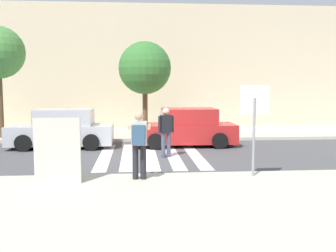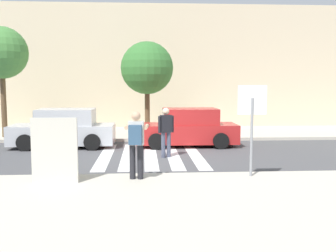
{
  "view_description": "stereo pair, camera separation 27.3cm",
  "coord_description": "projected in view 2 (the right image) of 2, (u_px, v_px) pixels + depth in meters",
  "views": [
    {
      "loc": [
        -0.51,
        -13.65,
        2.55
      ],
      "look_at": [
        0.6,
        -0.2,
        1.1
      ],
      "focal_mm": 42.0,
      "sensor_mm": 36.0,
      "label": 1
    },
    {
      "loc": [
        -0.23,
        -13.67,
        2.55
      ],
      "look_at": [
        0.6,
        -0.2,
        1.1
      ],
      "focal_mm": 42.0,
      "sensor_mm": 36.0,
      "label": 2
    }
  ],
  "objects": [
    {
      "name": "crosswalk_stripe_1",
      "position": [
        128.0,
        156.0,
        14.0
      ],
      "size": [
        0.44,
        5.2,
        0.01
      ],
      "primitive_type": "cube",
      "color": "silver",
      "rests_on": "ground"
    },
    {
      "name": "crosswalk_stripe_4",
      "position": [
        195.0,
        155.0,
        14.15
      ],
      "size": [
        0.44,
        5.2,
        0.01
      ],
      "primitive_type": "cube",
      "color": "silver",
      "rests_on": "ground"
    },
    {
      "name": "street_tree_center",
      "position": [
        147.0,
        68.0,
        18.34
      ],
      "size": [
        2.46,
        2.46,
        4.38
      ],
      "color": "brown",
      "rests_on": "sidewalk_far"
    },
    {
      "name": "crosswalk_stripe_3",
      "position": [
        173.0,
        155.0,
        14.1
      ],
      "size": [
        0.44,
        5.2,
        0.01
      ],
      "primitive_type": "cube",
      "color": "silver",
      "rests_on": "ground"
    },
    {
      "name": "crosswalk_stripe_2",
      "position": [
        151.0,
        155.0,
        14.05
      ],
      "size": [
        0.44,
        5.2,
        0.01
      ],
      "primitive_type": "cube",
      "color": "silver",
      "rests_on": "ground"
    },
    {
      "name": "sidewalk_far",
      "position": [
        149.0,
        133.0,
        19.8
      ],
      "size": [
        60.0,
        4.8,
        0.14
      ],
      "primitive_type": "cube",
      "color": "beige",
      "rests_on": "ground"
    },
    {
      "name": "building_facade_far",
      "position": [
        147.0,
        68.0,
        23.8
      ],
      "size": [
        56.0,
        4.0,
        6.95
      ],
      "primitive_type": "cube",
      "color": "beige",
      "rests_on": "ground"
    },
    {
      "name": "sidewalk_near",
      "position": [
        156.0,
        211.0,
        7.69
      ],
      "size": [
        60.0,
        6.0,
        0.14
      ],
      "primitive_type": "cube",
      "color": "beige",
      "rests_on": "ground"
    },
    {
      "name": "photographer_with_backpack",
      "position": [
        136.0,
        139.0,
        9.88
      ],
      "size": [
        0.63,
        0.88,
        1.72
      ],
      "color": "#232328",
      "rests_on": "sidewalk_near"
    },
    {
      "name": "parked_car_silver",
      "position": [
        64.0,
        129.0,
        15.85
      ],
      "size": [
        4.1,
        1.92,
        1.55
      ],
      "color": "#B7BABF",
      "rests_on": "ground"
    },
    {
      "name": "advertising_board",
      "position": [
        55.0,
        151.0,
        9.52
      ],
      "size": [
        1.1,
        0.11,
        1.6
      ],
      "color": "beige",
      "rests_on": "sidewalk_near"
    },
    {
      "name": "stop_sign",
      "position": [
        252.0,
        110.0,
        10.14
      ],
      "size": [
        0.76,
        0.08,
        2.38
      ],
      "color": "gray",
      "rests_on": "sidewalk_near"
    },
    {
      "name": "parked_car_red",
      "position": [
        187.0,
        128.0,
        16.15
      ],
      "size": [
        4.1,
        1.92,
        1.55
      ],
      "color": "red",
      "rests_on": "ground"
    },
    {
      "name": "crosswalk_stripe_0",
      "position": [
        106.0,
        156.0,
        13.95
      ],
      "size": [
        0.44,
        5.2,
        0.01
      ],
      "primitive_type": "cube",
      "color": "silver",
      "rests_on": "ground"
    },
    {
      "name": "pedestrian_crossing",
      "position": [
        166.0,
        130.0,
        13.59
      ],
      "size": [
        0.55,
        0.35,
        1.72
      ],
      "color": "#474C60",
      "rests_on": "ground"
    },
    {
      "name": "ground_plane",
      "position": [
        151.0,
        156.0,
        13.85
      ],
      "size": [
        120.0,
        120.0,
        0.0
      ],
      "primitive_type": "plane",
      "color": "#4C4C4F"
    },
    {
      "name": "street_tree_west",
      "position": [
        1.0,
        53.0,
        17.55
      ],
      "size": [
        2.33,
        2.33,
        4.97
      ],
      "color": "brown",
      "rests_on": "sidewalk_far"
    }
  ]
}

